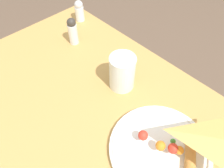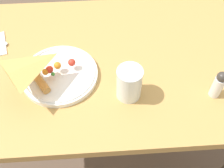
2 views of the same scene
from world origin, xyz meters
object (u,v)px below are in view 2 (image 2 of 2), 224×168
plate_pizza (59,73)px  milk_glass (129,84)px  dining_table (91,85)px  pepper_shaker (219,84)px

plate_pizza → milk_glass: milk_glass is taller
dining_table → milk_glass: 0.26m
pepper_shaker → milk_glass: bearing=176.0°
plate_pizza → milk_glass: (0.21, -0.08, 0.04)m
dining_table → pepper_shaker: bearing=-23.1°
plate_pizza → pepper_shaker: pepper_shaker is taller
milk_glass → plate_pizza: bearing=158.6°
milk_glass → pepper_shaker: milk_glass is taller
dining_table → pepper_shaker: size_ratio=11.69×
dining_table → milk_glass: milk_glass is taller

